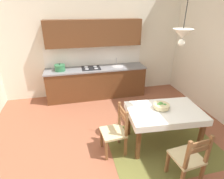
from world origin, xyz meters
TOP-DOWN VIEW (x-y plane):
  - ground_plane at (0.00, 0.00)m, footprint 5.84×6.07m
  - wall_back at (0.00, 2.80)m, footprint 5.84×0.12m
  - area_rug at (0.92, -0.03)m, footprint 2.10×1.60m
  - kitchen_cabinetry at (-0.02, 2.46)m, footprint 2.86×0.63m
  - dining_table at (0.92, 0.07)m, footprint 1.44×0.99m
  - dining_chair_camera_side at (0.87, -0.82)m, footprint 0.46×0.46m
  - dining_chair_tv_side at (-0.04, 0.06)m, footprint 0.45×0.45m
  - fruit_bowl at (0.87, 0.14)m, footprint 0.30×0.30m
  - pendant_lamp at (1.03, 0.06)m, footprint 0.32×0.32m

SIDE VIEW (x-z plane):
  - ground_plane at x=0.00m, z-range -0.10..0.00m
  - area_rug at x=0.92m, z-range 0.00..0.01m
  - dining_chair_camera_side at x=0.87m, z-range -0.02..0.91m
  - dining_chair_tv_side at x=-0.04m, z-range -0.02..0.91m
  - dining_table at x=0.92m, z-range 0.24..1.00m
  - fruit_bowl at x=0.87m, z-range 0.75..0.87m
  - kitchen_cabinetry at x=-0.02m, z-range -0.24..1.96m
  - wall_back at x=0.00m, z-range 0.00..4.14m
  - pendant_lamp at x=1.03m, z-range 1.72..2.52m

